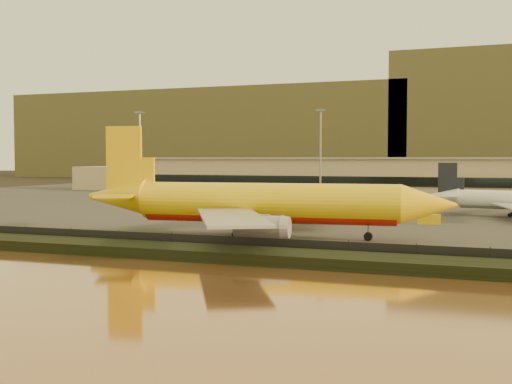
% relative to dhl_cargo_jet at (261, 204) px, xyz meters
% --- Properties ---
extents(ground, '(900.00, 900.00, 0.00)m').
position_rel_dhl_cargo_jet_xyz_m(ground, '(-0.49, -4.07, -5.42)').
color(ground, black).
rests_on(ground, ground).
extents(embankment, '(320.00, 7.00, 1.40)m').
position_rel_dhl_cargo_jet_xyz_m(embankment, '(-0.49, -21.07, -4.72)').
color(embankment, black).
rests_on(embankment, ground).
extents(tarmac, '(320.00, 220.00, 0.20)m').
position_rel_dhl_cargo_jet_xyz_m(tarmac, '(-0.49, 90.93, -5.32)').
color(tarmac, '#2D2D2D').
rests_on(tarmac, ground).
extents(perimeter_fence, '(300.00, 0.05, 2.20)m').
position_rel_dhl_cargo_jet_xyz_m(perimeter_fence, '(-0.49, -17.07, -4.12)').
color(perimeter_fence, black).
rests_on(perimeter_fence, tarmac).
extents(terminal_building, '(202.00, 25.00, 12.60)m').
position_rel_dhl_cargo_jet_xyz_m(terminal_building, '(-15.01, 121.48, 0.83)').
color(terminal_building, tan).
rests_on(terminal_building, tarmac).
extents(apron_light_masts, '(152.20, 12.20, 25.40)m').
position_rel_dhl_cargo_jet_xyz_m(apron_light_masts, '(14.51, 70.93, 10.29)').
color(apron_light_masts, slate).
rests_on(apron_light_masts, tarmac).
extents(distant_hills, '(470.00, 160.00, 70.00)m').
position_rel_dhl_cargo_jet_xyz_m(distant_hills, '(-21.23, 335.93, 25.97)').
color(distant_hills, brown).
rests_on(distant_hills, ground).
extents(dhl_cargo_jet, '(58.55, 57.03, 17.48)m').
position_rel_dhl_cargo_jet_xyz_m(dhl_cargo_jet, '(0.00, 0.00, 0.00)').
color(dhl_cargo_jet, '#E4BA0C').
rests_on(dhl_cargo_jet, tarmac).
extents(gse_vehicle_yellow, '(4.18, 2.10, 1.83)m').
position_rel_dhl_cargo_jet_xyz_m(gse_vehicle_yellow, '(22.55, 29.72, -4.30)').
color(gse_vehicle_yellow, '#E4BA0C').
rests_on(gse_vehicle_yellow, tarmac).
extents(gse_vehicle_white, '(4.27, 2.25, 1.85)m').
position_rel_dhl_cargo_jet_xyz_m(gse_vehicle_white, '(-27.90, 34.40, -4.29)').
color(gse_vehicle_white, white).
rests_on(gse_vehicle_white, tarmac).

